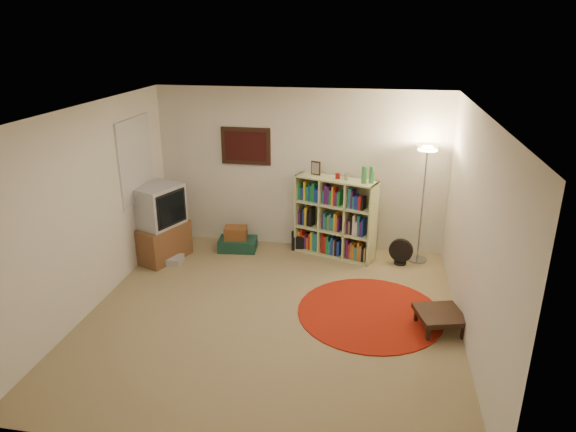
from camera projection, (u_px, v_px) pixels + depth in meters
The scene contains 11 objects.
room at pixel (267, 219), 5.92m from camera, with size 4.54×4.54×2.54m.
bookshelf at pixel (334, 218), 7.81m from camera, with size 1.28×0.74×1.48m.
floor_lamp at pixel (426, 166), 7.29m from camera, with size 0.40×0.40×1.78m.
floor_fan at pixel (401, 252), 7.61m from camera, with size 0.36×0.22×0.40m.
tv_stand at pixel (160, 224), 7.69m from camera, with size 0.81×0.94×1.16m.
dvd_box at pixel (171, 260), 7.69m from camera, with size 0.33×0.28×0.11m.
suitcase at pixel (238, 244), 8.14m from camera, with size 0.62×0.44×0.19m.
wicker_basket at pixel (236, 233), 8.07m from camera, with size 0.38×0.30×0.20m.
duffel_bag at pixel (302, 241), 8.22m from camera, with size 0.37×0.33×0.23m.
red_rug at pixel (370, 313), 6.37m from camera, with size 1.80×1.80×0.02m.
side_table at pixel (440, 315), 5.95m from camera, with size 0.63×0.63×0.24m.
Camera 1 is at (1.15, -5.37, 3.35)m, focal length 32.00 mm.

